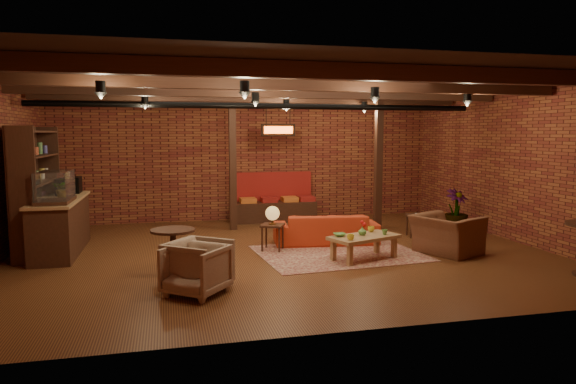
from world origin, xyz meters
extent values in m
plane|color=#36180D|center=(0.00, 0.00, 0.00)|extent=(10.00, 10.00, 0.00)
cube|color=black|center=(0.00, 0.00, 3.20)|extent=(10.00, 8.00, 0.02)
cube|color=maroon|center=(0.00, 4.00, 1.60)|extent=(10.00, 0.02, 3.20)
cube|color=maroon|center=(0.00, -4.00, 1.60)|extent=(10.00, 0.02, 3.20)
cube|color=maroon|center=(5.00, 0.00, 1.60)|extent=(0.02, 8.00, 3.20)
cylinder|color=black|center=(0.00, 1.60, 2.85)|extent=(9.60, 0.12, 0.12)
cube|color=black|center=(-0.60, 2.60, 1.60)|extent=(0.16, 0.16, 3.20)
cube|color=black|center=(2.80, 2.00, 1.60)|extent=(0.16, 0.16, 3.20)
imported|color=#337F33|center=(-4.00, 1.20, 1.22)|extent=(0.35, 0.39, 0.30)
cube|color=#E95717|center=(0.60, 3.10, 2.35)|extent=(0.86, 0.06, 0.30)
cube|color=maroon|center=(1.03, -0.32, 0.01)|extent=(3.16, 2.52, 0.01)
imported|color=#B93319|center=(1.06, 0.61, 0.31)|extent=(2.20, 1.08, 0.62)
cube|color=#A1704B|center=(1.32, -0.85, 0.41)|extent=(1.41, 1.04, 0.06)
cube|color=#A1704B|center=(0.90, -1.25, 0.19)|extent=(0.08, 0.08, 0.38)
cube|color=#A1704B|center=(1.90, -0.87, 0.19)|extent=(0.08, 0.08, 0.38)
cube|color=#A1704B|center=(0.75, -0.83, 0.19)|extent=(0.08, 0.08, 0.38)
cube|color=#A1704B|center=(1.74, -0.45, 0.19)|extent=(0.08, 0.08, 0.38)
imported|color=yellow|center=(0.95, -1.15, 0.49)|extent=(0.16, 0.16, 0.10)
imported|color=#559342|center=(1.71, -0.87, 0.49)|extent=(0.13, 0.13, 0.10)
imported|color=yellow|center=(1.58, -0.53, 0.49)|extent=(0.16, 0.16, 0.10)
imported|color=#559342|center=(0.87, -0.80, 0.47)|extent=(0.28, 0.28, 0.05)
imported|color=#559342|center=(1.30, -0.80, 0.50)|extent=(0.15, 0.15, 0.12)
sphere|color=red|center=(1.30, -0.80, 0.64)|extent=(0.10, 0.10, 0.10)
cube|color=black|center=(-0.14, 0.24, 0.49)|extent=(0.55, 0.55, 0.04)
cylinder|color=black|center=(-0.14, 0.24, 0.24)|extent=(0.04, 0.04, 0.48)
cylinder|color=olive|center=(-0.14, 0.24, 0.52)|extent=(0.14, 0.14, 0.02)
cylinder|color=olive|center=(-0.14, 0.24, 0.59)|extent=(0.04, 0.04, 0.20)
sphere|color=gold|center=(-0.14, 0.24, 0.73)|extent=(0.28, 0.28, 0.28)
cylinder|color=black|center=(-2.04, -1.04, 0.72)|extent=(0.71, 0.71, 0.04)
cylinder|color=black|center=(-2.04, -1.04, 0.36)|extent=(0.10, 0.10, 0.69)
cylinder|color=black|center=(-2.04, -1.04, 0.02)|extent=(0.42, 0.42, 0.04)
imported|color=#C0AD95|center=(-1.70, -2.00, 0.40)|extent=(1.06, 1.07, 0.81)
imported|color=#C0AD95|center=(-1.75, -2.21, 0.39)|extent=(1.04, 1.03, 0.78)
imported|color=brown|center=(3.02, -0.77, 0.49)|extent=(1.11, 1.32, 0.98)
cube|color=black|center=(3.22, 0.81, 0.47)|extent=(0.52, 0.52, 0.04)
cylinder|color=black|center=(3.22, 0.81, 0.22)|extent=(0.04, 0.04, 0.45)
imported|color=black|center=(3.22, 0.81, 0.50)|extent=(0.20, 0.25, 0.02)
imported|color=#4C7F4C|center=(4.40, 1.18, 1.48)|extent=(2.07, 2.07, 2.95)
camera|label=1|loc=(-2.12, -9.36, 2.27)|focal=32.00mm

